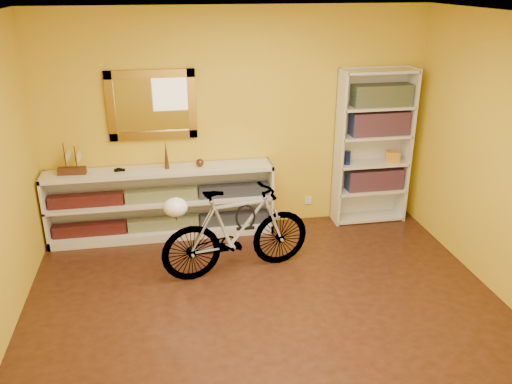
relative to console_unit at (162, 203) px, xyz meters
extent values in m
cube|color=#32170E|center=(0.91, -1.81, -0.43)|extent=(4.50, 4.00, 0.01)
cube|color=silver|center=(0.91, -1.81, 2.18)|extent=(4.50, 4.00, 0.01)
cube|color=gold|center=(0.91, 0.19, 0.88)|extent=(4.50, 0.01, 2.60)
cube|color=olive|center=(-0.04, 0.15, 1.12)|extent=(0.98, 0.06, 0.78)
cube|color=silver|center=(1.81, 0.17, -0.17)|extent=(0.09, 0.02, 0.09)
cube|color=black|center=(0.00, -0.02, -0.26)|extent=(2.50, 0.13, 0.14)
cube|color=navy|center=(0.00, -0.02, 0.11)|extent=(2.50, 0.13, 0.14)
imported|color=black|center=(-0.44, 0.00, 0.43)|extent=(0.00, 0.00, 0.00)
cone|color=#53311C|center=(0.08, 0.00, 0.59)|extent=(0.06, 0.06, 0.33)
sphere|color=#53311C|center=(0.46, 0.00, 0.47)|extent=(0.09, 0.09, 0.09)
cube|color=maroon|center=(2.61, 0.03, 0.12)|extent=(0.70, 0.22, 0.26)
cube|color=maroon|center=(2.61, 0.03, 0.83)|extent=(0.70, 0.22, 0.28)
cube|color=#194F59|center=(2.61, 0.03, 1.16)|extent=(0.70, 0.22, 0.25)
cylinder|color=#152997|center=(2.24, 0.01, 0.42)|extent=(0.07, 0.07, 0.17)
cube|color=maroon|center=(2.36, 0.06, 1.14)|extent=(0.18, 0.18, 0.19)
cube|color=gold|center=(2.81, -0.01, 0.41)|extent=(0.20, 0.17, 0.13)
imported|color=silver|center=(0.74, -0.96, 0.05)|extent=(0.70, 1.65, 0.94)
ellipsoid|color=white|center=(0.14, -1.07, 0.41)|extent=(0.24, 0.23, 0.18)
torus|color=black|center=(0.84, -0.94, 0.19)|extent=(0.21, 0.02, 0.21)
camera|label=1|loc=(0.08, -5.74, 2.46)|focal=37.01mm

